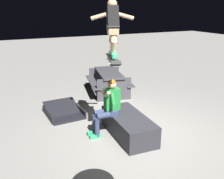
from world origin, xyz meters
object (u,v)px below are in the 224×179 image
at_px(ledge_box_main, 128,125).
at_px(kicker_ramp, 64,113).
at_px(picnic_table_back, 109,79).
at_px(skateboard, 113,59).
at_px(skater_airborne, 113,25).
at_px(person_sitting_on_ledge, 108,105).

xyz_separation_m(ledge_box_main, kicker_ramp, (1.77, 1.05, -0.18)).
bearing_deg(picnic_table_back, skateboard, 156.91).
height_order(skateboard, kicker_ramp, skateboard).
height_order(skateboard, skater_airborne, skater_airborne).
height_order(kicker_ramp, picnic_table_back, picnic_table_back).
height_order(person_sitting_on_ledge, skateboard, skateboard).
bearing_deg(skater_airborne, ledge_box_main, -112.74).
bearing_deg(person_sitting_on_ledge, skateboard, -164.52).
bearing_deg(kicker_ramp, skater_airborne, -156.37).
bearing_deg(skater_airborne, person_sitting_on_ledge, 28.52).
xyz_separation_m(skater_airborne, kicker_ramp, (1.63, 0.71, -2.43)).
bearing_deg(ledge_box_main, skater_airborne, 67.26).
relative_size(kicker_ramp, picnic_table_back, 0.59).
height_order(ledge_box_main, picnic_table_back, picnic_table_back).
bearing_deg(kicker_ramp, person_sitting_on_ledge, -156.78).
bearing_deg(kicker_ramp, ledge_box_main, -149.33).
height_order(skateboard, picnic_table_back, skateboard).
distance_m(person_sitting_on_ledge, picnic_table_back, 2.99).
distance_m(ledge_box_main, skater_airborne, 2.28).
xyz_separation_m(person_sitting_on_ledge, skateboard, (-0.18, -0.05, 1.08)).
xyz_separation_m(person_sitting_on_ledge, skater_airborne, (-0.12, -0.07, 1.76)).
relative_size(skater_airborne, picnic_table_back, 0.58).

